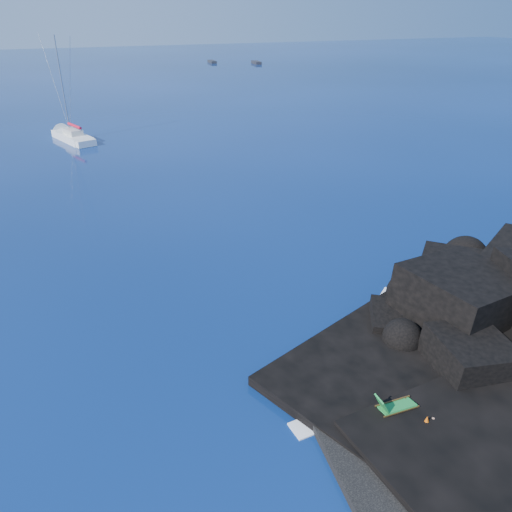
# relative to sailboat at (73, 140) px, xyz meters

# --- Properties ---
(ground) EXTENTS (400.00, 400.00, 0.00)m
(ground) POSITION_rel_sailboat_xyz_m (5.22, -52.09, 0.00)
(ground) COLOR #04153B
(ground) RESTS_ON ground
(beach) EXTENTS (9.08, 6.86, 0.70)m
(beach) POSITION_rel_sailboat_xyz_m (9.72, -51.59, 0.00)
(beach) COLOR black
(beach) RESTS_ON ground
(surf_foam) EXTENTS (10.00, 8.00, 0.06)m
(surf_foam) POSITION_rel_sailboat_xyz_m (10.22, -47.09, 0.00)
(surf_foam) COLOR white
(surf_foam) RESTS_ON ground
(sailboat) EXTENTS (5.68, 10.93, 11.31)m
(sailboat) POSITION_rel_sailboat_xyz_m (0.00, 0.00, 0.00)
(sailboat) COLOR white
(sailboat) RESTS_ON ground
(deck_chair) EXTENTS (1.59, 0.71, 1.09)m
(deck_chair) POSITION_rel_sailboat_xyz_m (8.82, -50.23, 0.90)
(deck_chair) COLOR #1C8236
(deck_chair) RESTS_ON beach
(towel) EXTENTS (2.35, 1.51, 0.06)m
(towel) POSITION_rel_sailboat_xyz_m (9.28, -51.29, 0.38)
(towel) COLOR white
(towel) RESTS_ON beach
(sunbather) EXTENTS (1.90, 0.88, 0.25)m
(sunbather) POSITION_rel_sailboat_xyz_m (9.28, -51.29, 0.53)
(sunbather) COLOR tan
(sunbather) RESTS_ON towel
(marker_cone) EXTENTS (0.34, 0.34, 0.52)m
(marker_cone) POSITION_rel_sailboat_xyz_m (9.40, -51.21, 0.61)
(marker_cone) COLOR #D3560B
(marker_cone) RESTS_ON beach
(distant_boat_a) EXTENTS (1.56, 4.60, 0.61)m
(distant_boat_a) POSITION_rel_sailboat_xyz_m (40.33, 77.63, 0.00)
(distant_boat_a) COLOR #242529
(distant_boat_a) RESTS_ON ground
(distant_boat_b) EXTENTS (1.91, 5.00, 0.65)m
(distant_boat_b) POSITION_rel_sailboat_xyz_m (50.68, 71.04, 0.00)
(distant_boat_b) COLOR #232328
(distant_boat_b) RESTS_ON ground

